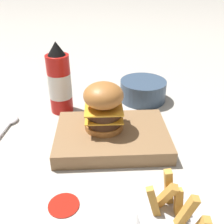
{
  "coord_description": "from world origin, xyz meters",
  "views": [
    {
      "loc": [
        0.01,
        0.51,
        0.38
      ],
      "look_at": [
        -0.02,
        -0.01,
        0.08
      ],
      "focal_mm": 42.0,
      "sensor_mm": 36.0,
      "label": 1
    }
  ],
  "objects": [
    {
      "name": "ground_plane",
      "position": [
        0.0,
        0.0,
        0.0
      ],
      "size": [
        6.0,
        6.0,
        0.0
      ],
      "primitive_type": "plane",
      "color": "#B7B2A8"
    },
    {
      "name": "serving_board",
      "position": [
        -0.02,
        -0.01,
        0.02
      ],
      "size": [
        0.27,
        0.19,
        0.03
      ],
      "color": "olive",
      "rests_on": "ground_plane"
    },
    {
      "name": "burger",
      "position": [
        -0.0,
        -0.02,
        0.09
      ],
      "size": [
        0.09,
        0.09,
        0.12
      ],
      "color": "#AD6B33",
      "rests_on": "serving_board"
    },
    {
      "name": "ketchup_bottle",
      "position": [
        0.12,
        -0.18,
        0.09
      ],
      "size": [
        0.07,
        0.07,
        0.2
      ],
      "color": "red",
      "rests_on": "ground_plane"
    },
    {
      "name": "side_bowl",
      "position": [
        -0.13,
        -0.23,
        0.03
      ],
      "size": [
        0.14,
        0.14,
        0.06
      ],
      "color": "#384C66",
      "rests_on": "ground_plane"
    },
    {
      "name": "spoon",
      "position": [
        0.25,
        -0.09,
        0.01
      ],
      "size": [
        0.04,
        0.19,
        0.01
      ],
      "rotation": [
        0.0,
        0.0,
        4.58
      ],
      "color": "silver",
      "rests_on": "ground_plane"
    },
    {
      "name": "ketchup_puddle",
      "position": [
        0.08,
        0.18,
        0.0
      ],
      "size": [
        0.06,
        0.06,
        0.0
      ],
      "color": "#B21E14",
      "rests_on": "ground_plane"
    }
  ]
}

